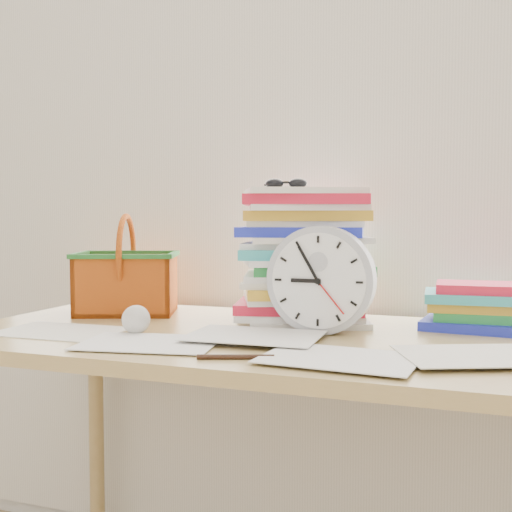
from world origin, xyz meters
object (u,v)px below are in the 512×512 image
at_px(desk, 268,367).
at_px(clock, 321,280).
at_px(paper_stack, 305,256).
at_px(book_stack, 481,306).
at_px(basket, 127,265).

distance_m(desk, clock, 0.23).
bearing_deg(paper_stack, clock, -61.24).
bearing_deg(desk, paper_stack, 79.35).
height_order(paper_stack, book_stack, paper_stack).
relative_size(book_stack, basket, 0.97).
bearing_deg(book_stack, desk, -153.05).
height_order(book_stack, basket, basket).
distance_m(clock, book_stack, 0.38).
xyz_separation_m(clock, book_stack, (0.33, 0.18, -0.07)).
xyz_separation_m(desk, clock, (0.11, 0.04, 0.19)).
relative_size(clock, basket, 0.91).
distance_m(paper_stack, clock, 0.16).
distance_m(desk, book_stack, 0.51).
relative_size(paper_stack, clock, 1.37).
bearing_deg(basket, paper_stack, -18.36).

